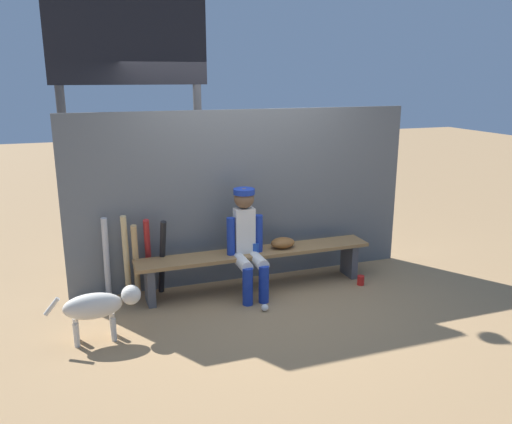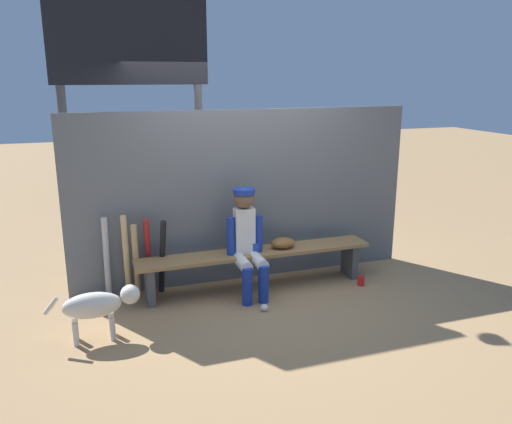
{
  "view_description": "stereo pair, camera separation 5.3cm",
  "coord_description": "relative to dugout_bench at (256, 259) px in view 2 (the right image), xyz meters",
  "views": [
    {
      "loc": [
        -1.81,
        -5.12,
        2.34
      ],
      "look_at": [
        0.0,
        0.0,
        0.9
      ],
      "focal_mm": 36.05,
      "sensor_mm": 36.0,
      "label": 1
    },
    {
      "loc": [
        -1.76,
        -5.14,
        2.34
      ],
      "look_at": [
        0.0,
        0.0,
        0.9
      ],
      "focal_mm": 36.05,
      "sensor_mm": 36.0,
      "label": 2
    }
  ],
  "objects": [
    {
      "name": "dog",
      "position": [
        -1.72,
        -0.64,
        -0.02
      ],
      "size": [
        0.84,
        0.2,
        0.49
      ],
      "color": "beige",
      "rests_on": "ground_plane"
    },
    {
      "name": "cup_on_ground",
      "position": [
        1.17,
        -0.31,
        -0.3
      ],
      "size": [
        0.08,
        0.08,
        0.11
      ],
      "primitive_type": "cylinder",
      "color": "red",
      "rests_on": "ground_plane"
    },
    {
      "name": "bat_aluminum_red",
      "position": [
        -1.16,
        0.26,
        0.09
      ],
      "size": [
        0.1,
        0.28,
        0.88
      ],
      "primitive_type": "cylinder",
      "rotation": [
        0.24,
        0.0,
        -0.15
      ],
      "color": "#B22323",
      "rests_on": "ground_plane"
    },
    {
      "name": "chainlink_fence",
      "position": [
        0.0,
        0.35,
        0.64
      ],
      "size": [
        4.03,
        0.03,
        1.99
      ],
      "primitive_type": "cube",
      "color": "#595E63",
      "rests_on": "ground_plane"
    },
    {
      "name": "scoreboard",
      "position": [
        -1.08,
        1.15,
        2.03
      ],
      "size": [
        2.08,
        0.27,
        3.44
      ],
      "color": "#3F3F42",
      "rests_on": "ground_plane"
    },
    {
      "name": "bat_wood_tan",
      "position": [
        -1.3,
        0.2,
        0.06
      ],
      "size": [
        0.09,
        0.2,
        0.84
      ],
      "primitive_type": "cylinder",
      "rotation": [
        0.16,
        0.0,
        -0.15
      ],
      "color": "tan",
      "rests_on": "ground_plane"
    },
    {
      "name": "baseball",
      "position": [
        -0.11,
        -0.59,
        -0.32
      ],
      "size": [
        0.07,
        0.07,
        0.07
      ],
      "primitive_type": "sphere",
      "color": "white",
      "rests_on": "ground_plane"
    },
    {
      "name": "baseball_glove",
      "position": [
        0.32,
        0.0,
        0.15
      ],
      "size": [
        0.28,
        0.2,
        0.12
      ],
      "primitive_type": "ellipsoid",
      "color": "brown",
      "rests_on": "dugout_bench"
    },
    {
      "name": "dugout_bench",
      "position": [
        0.0,
        0.0,
        0.0
      ],
      "size": [
        2.68,
        0.36,
        0.45
      ],
      "color": "olive",
      "rests_on": "ground_plane"
    },
    {
      "name": "cup_on_bench",
      "position": [
        -0.02,
        -0.05,
        0.15
      ],
      "size": [
        0.08,
        0.08,
        0.11
      ],
      "primitive_type": "cylinder",
      "color": "#1E47AD",
      "rests_on": "dugout_bench"
    },
    {
      "name": "bat_aluminum_black",
      "position": [
        -1.02,
        0.18,
        0.08
      ],
      "size": [
        0.11,
        0.25,
        0.86
      ],
      "primitive_type": "cylinder",
      "rotation": [
        0.21,
        0.0,
        0.19
      ],
      "color": "black",
      "rests_on": "ground_plane"
    },
    {
      "name": "player_seated",
      "position": [
        -0.14,
        -0.11,
        0.28
      ],
      "size": [
        0.41,
        0.55,
        1.17
      ],
      "color": "silver",
      "rests_on": "ground_plane"
    },
    {
      "name": "bat_aluminum_silver",
      "position": [
        -1.6,
        0.25,
        0.11
      ],
      "size": [
        0.07,
        0.15,
        0.92
      ],
      "primitive_type": "cylinder",
      "rotation": [
        0.09,
        0.0,
        0.05
      ],
      "color": "#B7B7BC",
      "rests_on": "ground_plane"
    },
    {
      "name": "bat_wood_natural",
      "position": [
        -1.39,
        0.21,
        0.12
      ],
      "size": [
        0.09,
        0.17,
        0.94
      ],
      "primitive_type": "cylinder",
      "rotation": [
        0.1,
        0.0,
        -0.2
      ],
      "color": "tan",
      "rests_on": "ground_plane"
    },
    {
      "name": "ground_plane",
      "position": [
        0.0,
        0.0,
        -0.35
      ],
      "size": [
        30.0,
        30.0,
        0.0
      ],
      "primitive_type": "plane",
      "color": "#9E7A51"
    }
  ]
}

